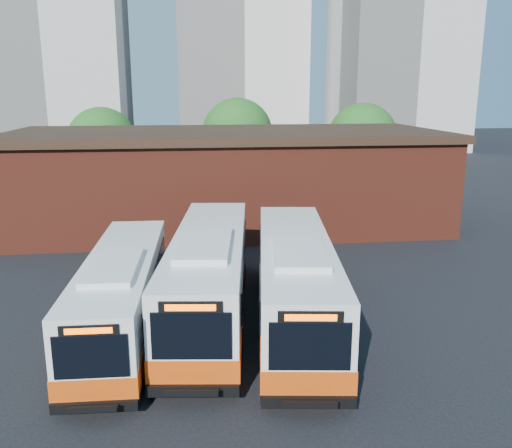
{
  "coord_description": "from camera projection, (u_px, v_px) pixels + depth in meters",
  "views": [
    {
      "loc": [
        -2.46,
        -16.63,
        9.0
      ],
      "look_at": [
        0.2,
        5.15,
        3.58
      ],
      "focal_mm": 38.0,
      "sensor_mm": 36.0,
      "label": 1
    }
  ],
  "objects": [
    {
      "name": "ground",
      "position": [
        268.0,
        362.0,
        18.47
      ],
      "size": [
        220.0,
        220.0,
        0.0
      ],
      "primitive_type": "plane",
      "color": "black"
    },
    {
      "name": "bus_west",
      "position": [
        122.0,
        297.0,
        20.35
      ],
      "size": [
        2.8,
        11.89,
        3.22
      ],
      "rotation": [
        0.0,
        0.0,
        -0.03
      ],
      "color": "silver",
      "rests_on": "ground"
    },
    {
      "name": "bus_midwest",
      "position": [
        209.0,
        278.0,
        21.78
      ],
      "size": [
        4.24,
        13.56,
        3.64
      ],
      "rotation": [
        0.0,
        0.0,
        -0.12
      ],
      "color": "silver",
      "rests_on": "ground"
    },
    {
      "name": "bus_mideast",
      "position": [
        295.0,
        285.0,
        21.12
      ],
      "size": [
        4.35,
        13.37,
        3.59
      ],
      "rotation": [
        0.0,
        0.0,
        -0.13
      ],
      "color": "silver",
      "rests_on": "ground"
    },
    {
      "name": "transit_worker",
      "position": [
        319.0,
        350.0,
        17.38
      ],
      "size": [
        0.51,
        0.71,
        1.82
      ],
      "primitive_type": "imported",
      "rotation": [
        0.0,
        0.0,
        1.45
      ],
      "color": "#131937",
      "rests_on": "ground"
    },
    {
      "name": "depot_building",
      "position": [
        227.0,
        177.0,
        36.96
      ],
      "size": [
        28.6,
        12.6,
        6.4
      ],
      "color": "maroon",
      "rests_on": "ground"
    },
    {
      "name": "tree_west",
      "position": [
        102.0,
        142.0,
        47.02
      ],
      "size": [
        6.0,
        6.0,
        7.65
      ],
      "color": "#382314",
      "rests_on": "ground"
    },
    {
      "name": "tree_mid",
      "position": [
        238.0,
        134.0,
        50.25
      ],
      "size": [
        6.56,
        6.56,
        8.36
      ],
      "color": "#382314",
      "rests_on": "ground"
    },
    {
      "name": "tree_east",
      "position": [
        362.0,
        138.0,
        48.71
      ],
      "size": [
        6.24,
        6.24,
        7.96
      ],
      "color": "#382314",
      "rests_on": "ground"
    }
  ]
}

